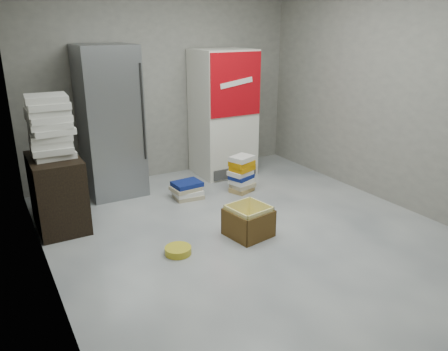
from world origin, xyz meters
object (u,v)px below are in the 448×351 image
Objects in this scene: wood_shelf at (58,192)px; cardboard_box at (248,223)px; coke_cooler at (223,113)px; phonebook_stack_main at (242,174)px; steel_fridge at (110,122)px.

wood_shelf is 1.68× the size of cardboard_box.
coke_cooler is 3.79× the size of cardboard_box.
cardboard_box is (-0.62, -1.13, -0.11)m from phonebook_stack_main.
phonebook_stack_main is (1.47, -0.82, -0.70)m from steel_fridge.
coke_cooler reaches higher than cardboard_box.
steel_fridge is 1.65m from coke_cooler.
cardboard_box is at bearing -138.54° from phonebook_stack_main.
steel_fridge is at bearing 130.85° from phonebook_stack_main.
wood_shelf is at bearing -163.72° from coke_cooler.
phonebook_stack_main is (-0.18, -0.82, -0.66)m from coke_cooler.
wood_shelf is at bearing 134.53° from cardboard_box.
phonebook_stack_main reaches higher than cardboard_box.
cardboard_box is at bearing -112.32° from coke_cooler.
phonebook_stack_main is at bearing -102.52° from coke_cooler.
steel_fridge is 1.83m from phonebook_stack_main.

